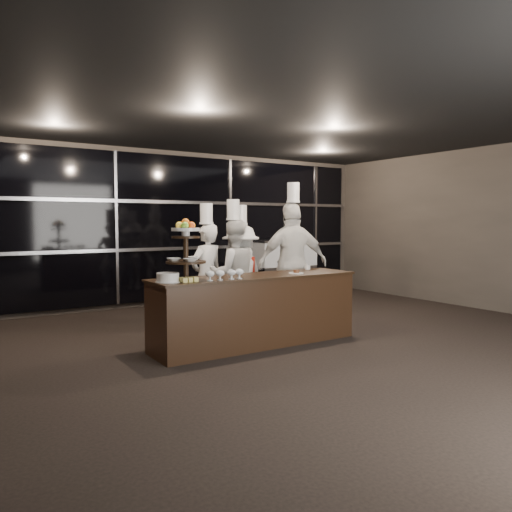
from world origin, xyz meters
TOP-DOWN VIEW (x-y plane):
  - room at (0.00, 0.00)m, footprint 10.00×10.00m
  - window_wall at (0.00, 4.94)m, footprint 8.60×0.10m
  - buffet_counter at (-0.48, 1.35)m, footprint 2.84×0.74m
  - display_stand at (-1.48, 1.35)m, footprint 0.48×0.48m
  - compotes at (-1.06, 1.13)m, footprint 0.52×0.11m
  - layer_cake at (-1.73, 1.30)m, footprint 0.30×0.30m
  - pastry_squares at (-1.52, 1.19)m, footprint 0.20×0.13m
  - small_plate at (0.12, 1.25)m, footprint 0.20×0.20m
  - chef_cup at (0.60, 1.60)m, footprint 0.08×0.08m
  - display_case at (2.13, 4.30)m, footprint 1.36×0.59m
  - chef_a at (-0.59, 2.53)m, footprint 0.66×0.51m
  - chef_b at (-0.21, 2.38)m, footprint 0.93×0.80m
  - chef_c at (-0.04, 2.45)m, footprint 1.17×1.00m
  - chef_d at (0.69, 2.08)m, footprint 1.21×0.76m

SIDE VIEW (x-z plane):
  - buffet_counter at x=-0.48m, z-range 0.01..0.93m
  - display_case at x=2.13m, z-range 0.07..1.31m
  - chef_c at x=-0.04m, z-range -0.14..1.74m
  - chef_a at x=-0.59m, z-range -0.12..1.78m
  - chef_b at x=-0.21m, z-range -0.14..1.82m
  - small_plate at x=0.12m, z-range 0.91..0.96m
  - pastry_squares at x=-1.52m, z-range 0.92..0.97m
  - chef_cup at x=0.60m, z-range 0.92..0.99m
  - layer_cake at x=-1.73m, z-range 0.92..1.03m
  - chef_d at x=0.69m, z-range -0.14..2.09m
  - compotes at x=-1.06m, z-range 0.94..1.06m
  - display_stand at x=-1.48m, z-range 0.97..1.71m
  - room at x=0.00m, z-range -3.50..6.50m
  - window_wall at x=0.00m, z-range 0.10..2.90m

